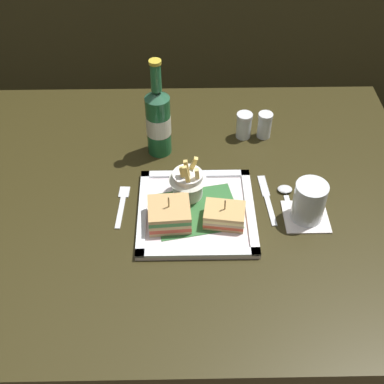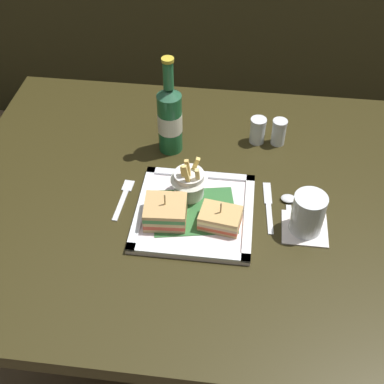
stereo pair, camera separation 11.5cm
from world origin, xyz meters
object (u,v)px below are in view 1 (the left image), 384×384
at_px(knife, 267,197).
at_px(spoon, 286,194).
at_px(dining_table, 188,227).
at_px(water_glass, 309,204).
at_px(salt_shaker, 244,127).
at_px(square_plate, 196,212).
at_px(sandwich_half_left, 169,214).
at_px(beer_bottle, 158,120).
at_px(pepper_shaker, 264,126).
at_px(fries_cup, 188,180).
at_px(sandwich_half_right, 224,215).
at_px(fork, 122,204).

distance_m(knife, spoon, 0.05).
distance_m(dining_table, water_glass, 0.32).
bearing_deg(water_glass, knife, 141.62).
distance_m(dining_table, salt_shaker, 0.30).
relative_size(square_plate, sandwich_half_left, 2.72).
distance_m(knife, salt_shaker, 0.24).
bearing_deg(beer_bottle, square_plate, -68.63).
height_order(knife, pepper_shaker, pepper_shaker).
bearing_deg(water_glass, square_plate, 176.78).
distance_m(sandwich_half_left, fries_cup, 0.10).
bearing_deg(salt_shaker, spoon, -70.40).
xyz_separation_m(fries_cup, beer_bottle, (-0.07, 0.17, 0.04)).
xyz_separation_m(sandwich_half_left, water_glass, (0.31, 0.02, 0.01)).
bearing_deg(sandwich_half_right, pepper_shaker, 68.29).
distance_m(sandwich_half_left, water_glass, 0.31).
xyz_separation_m(water_glass, salt_shaker, (-0.12, 0.30, -0.01)).
distance_m(square_plate, fries_cup, 0.08).
height_order(square_plate, sandwich_half_left, sandwich_half_left).
xyz_separation_m(beer_bottle, pepper_shaker, (0.27, 0.06, -0.07)).
bearing_deg(spoon, sandwich_half_left, -162.35).
relative_size(square_plate, salt_shaker, 3.70).
distance_m(fries_cup, salt_shaker, 0.28).
bearing_deg(water_glass, fries_cup, 165.92).
bearing_deg(sandwich_half_right, square_plate, 152.15).
bearing_deg(knife, water_glass, -38.38).
height_order(square_plate, pepper_shaker, pepper_shaker).
distance_m(square_plate, sandwich_half_left, 0.07).
xyz_separation_m(dining_table, pepper_shaker, (0.20, 0.22, 0.14)).
bearing_deg(knife, pepper_shaker, 85.28).
bearing_deg(fork, dining_table, 10.59).
bearing_deg(spoon, fork, -176.92).
bearing_deg(fries_cup, sandwich_half_left, -116.27).
bearing_deg(spoon, water_glass, -63.50).
distance_m(sandwich_half_left, spoon, 0.29).
relative_size(water_glass, salt_shaker, 1.33).
relative_size(water_glass, pepper_shaker, 1.33).
xyz_separation_m(sandwich_half_left, knife, (0.23, 0.08, -0.03)).
relative_size(knife, salt_shaker, 2.31).
bearing_deg(dining_table, sandwich_half_left, -113.59).
relative_size(fries_cup, beer_bottle, 0.43).
xyz_separation_m(salt_shaker, pepper_shaker, (0.05, -0.00, 0.00)).
bearing_deg(sandwich_half_right, fries_cup, 133.04).
distance_m(sandwich_half_right, spoon, 0.18).
bearing_deg(salt_shaker, sandwich_half_right, -102.69).
xyz_separation_m(fork, pepper_shaker, (0.36, 0.25, 0.03)).
distance_m(fork, knife, 0.34).
relative_size(dining_table, beer_bottle, 4.31).
bearing_deg(dining_table, sandwich_half_right, -50.04).
height_order(salt_shaker, pepper_shaker, same).
height_order(dining_table, salt_shaker, salt_shaker).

